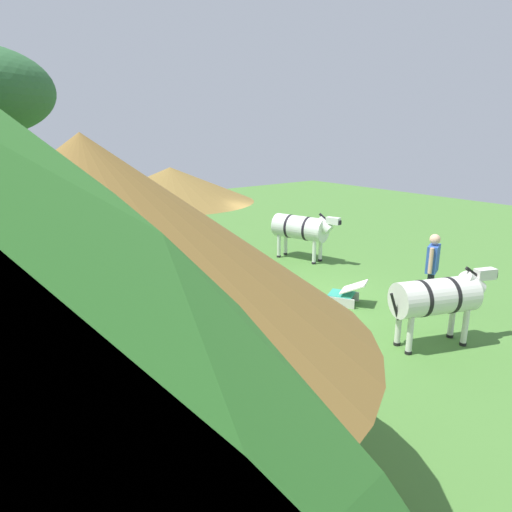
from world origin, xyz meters
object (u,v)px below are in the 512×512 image
object	(u,v)px
shade_umbrella	(171,185)
zebra_by_umbrella	(438,297)
zebra_nearest_camera	(301,228)
standing_watcher	(432,264)
patio_chair_near_hut	(163,282)
patio_dining_table	(175,260)
patio_chair_west_end	(141,258)
thatched_hut	(98,318)
guest_beside_umbrella	(161,270)
patio_chair_near_lawn	(222,260)
zebra_toward_hut	(213,292)
striped_lounge_chair	(346,293)

from	to	relation	value
shade_umbrella	zebra_by_umbrella	size ratio (longest dim) A/B	1.92
zebra_nearest_camera	standing_watcher	bearing A→B (deg)	68.60
patio_chair_near_hut	zebra_nearest_camera	world-z (taller)	zebra_nearest_camera
patio_dining_table	standing_watcher	distance (m)	6.19
patio_chair_near_hut	patio_chair_west_end	bearing A→B (deg)	118.49
shade_umbrella	patio_chair_west_end	size ratio (longest dim) A/B	4.53
thatched_hut	guest_beside_umbrella	xyz separation A→B (m)	(4.70, -2.91, -1.26)
shade_umbrella	patio_dining_table	world-z (taller)	shade_umbrella
patio_chair_west_end	zebra_by_umbrella	distance (m)	7.69
patio_dining_table	patio_chair_near_hut	bearing A→B (deg)	139.90
patio_dining_table	guest_beside_umbrella	size ratio (longest dim) A/B	1.05
guest_beside_umbrella	standing_watcher	world-z (taller)	standing_watcher
shade_umbrella	standing_watcher	xyz separation A→B (m)	(-4.88, -3.79, -1.57)
shade_umbrella	patio_chair_near_lawn	distance (m)	2.44
shade_umbrella	standing_watcher	distance (m)	6.37
shade_umbrella	patio_chair_near_lawn	size ratio (longest dim) A/B	4.53
zebra_by_umbrella	zebra_toward_hut	distance (m)	4.10
thatched_hut	patio_chair_west_end	size ratio (longest dim) A/B	5.83
patio_chair_near_lawn	zebra_nearest_camera	distance (m)	2.99
zebra_by_umbrella	shade_umbrella	bearing A→B (deg)	-138.75
shade_umbrella	zebra_by_umbrella	distance (m)	6.59
thatched_hut	patio_chair_near_lawn	distance (m)	8.11
striped_lounge_chair	patio_dining_table	bearing A→B (deg)	95.80
patio_chair_west_end	zebra_by_umbrella	xyz separation A→B (m)	(-7.23, -2.57, 0.43)
patio_dining_table	guest_beside_umbrella	bearing A→B (deg)	143.17
patio_dining_table	striped_lounge_chair	size ratio (longest dim) A/B	1.75
guest_beside_umbrella	zebra_by_umbrella	size ratio (longest dim) A/B	0.76
patio_dining_table	thatched_hut	bearing A→B (deg)	146.95
guest_beside_umbrella	zebra_nearest_camera	distance (m)	5.47
patio_chair_west_end	striped_lounge_chair	size ratio (longest dim) A/B	0.92
guest_beside_umbrella	shade_umbrella	bearing A→B (deg)	31.53
patio_dining_table	striped_lounge_chair	bearing A→B (deg)	-144.92
shade_umbrella	patio_chair_near_lawn	world-z (taller)	shade_umbrella
patio_dining_table	patio_chair_near_lawn	xyz separation A→B (m)	(-0.25, -1.27, -0.14)
standing_watcher	striped_lounge_chair	xyz separation A→B (m)	(1.31, 1.29, -0.78)
patio_chair_west_end	zebra_toward_hut	xyz separation A→B (m)	(-4.68, 0.64, 0.51)
thatched_hut	shade_umbrella	bearing A→B (deg)	-33.05
striped_lounge_chair	zebra_toward_hut	bearing A→B (deg)	148.63
striped_lounge_chair	zebra_toward_hut	size ratio (longest dim) A/B	0.42
zebra_nearest_camera	zebra_by_umbrella	size ratio (longest dim) A/B	1.07
striped_lounge_chair	thatched_hut	bearing A→B (deg)	172.46
shade_umbrella	zebra_toward_hut	xyz separation A→B (m)	(-3.44, 1.02, -1.56)
patio_chair_west_end	zebra_nearest_camera	distance (m)	4.84
thatched_hut	standing_watcher	distance (m)	8.00
standing_watcher	patio_dining_table	bearing A→B (deg)	105.32
patio_chair_near_hut	standing_watcher	bearing A→B (deg)	0.07
striped_lounge_chair	zebra_by_umbrella	world-z (taller)	zebra_by_umbrella
patio_chair_west_end	patio_chair_near_hut	xyz separation A→B (m)	(-2.23, 0.46, 0.00)
patio_chair_near_lawn	zebra_by_umbrella	distance (m)	5.83
patio_chair_near_hut	guest_beside_umbrella	size ratio (longest dim) A/B	0.55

